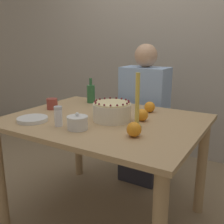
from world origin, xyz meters
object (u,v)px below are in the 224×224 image
object	(u,v)px
candle	(137,105)
sugar_bowl	(77,123)
cake	(112,111)
sugar_shaker	(58,116)
person_man_blue_shirt	(144,123)
bottle	(91,93)

from	to	relation	value
candle	sugar_bowl	bearing A→B (deg)	-142.62
cake	sugar_bowl	distance (m)	0.27
cake	sugar_shaker	size ratio (longest dim) A/B	2.01
cake	sugar_bowl	bearing A→B (deg)	-107.18
cake	sugar_bowl	world-z (taller)	cake
sugar_shaker	person_man_blue_shirt	world-z (taller)	person_man_blue_shirt
sugar_bowl	candle	world-z (taller)	candle
sugar_bowl	sugar_shaker	bearing A→B (deg)	-174.49
sugar_bowl	bottle	xyz separation A→B (m)	(-0.33, 0.60, 0.04)
person_man_blue_shirt	sugar_bowl	bearing A→B (deg)	90.17
sugar_shaker	bottle	bearing A→B (deg)	108.09
person_man_blue_shirt	candle	bearing A→B (deg)	110.74
sugar_bowl	person_man_blue_shirt	distance (m)	0.98
candle	person_man_blue_shirt	world-z (taller)	person_man_blue_shirt
sugar_shaker	candle	xyz separation A→B (m)	(0.41, 0.22, 0.07)
sugar_shaker	candle	size ratio (longest dim) A/B	0.38
sugar_bowl	bottle	size ratio (longest dim) A/B	0.60
bottle	sugar_shaker	bearing A→B (deg)	-71.91
sugar_shaker	bottle	size ratio (longest dim) A/B	0.60
sugar_bowl	sugar_shaker	distance (m)	0.14
candle	person_man_blue_shirt	size ratio (longest dim) A/B	0.26
cake	sugar_shaker	bearing A→B (deg)	-128.30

